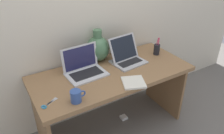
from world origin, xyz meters
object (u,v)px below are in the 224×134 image
(notebook_stack, at_px, (133,82))
(coffee_mug, at_px, (76,96))
(green_vase, at_px, (98,48))
(scissors, at_px, (47,105))
(power_brick, at_px, (124,117))
(laptop_left, at_px, (83,67))
(laptop_right, at_px, (126,55))
(pen_cup, at_px, (157,49))

(notebook_stack, height_order, coffee_mug, coffee_mug)
(notebook_stack, bearing_deg, green_vase, 96.44)
(scissors, xyz_separation_m, power_brick, (0.84, 0.21, -0.69))
(laptop_left, relative_size, laptop_right, 1.09)
(notebook_stack, bearing_deg, laptop_left, 127.73)
(pen_cup, xyz_separation_m, scissors, (-1.25, -0.23, -0.06))
(notebook_stack, bearing_deg, pen_cup, 31.51)
(laptop_left, relative_size, notebook_stack, 1.93)
(green_vase, relative_size, scissors, 2.28)
(coffee_mug, xyz_separation_m, pen_cup, (1.04, 0.30, 0.01))
(coffee_mug, bearing_deg, notebook_stack, -2.47)
(laptop_left, distance_m, notebook_stack, 0.48)
(green_vase, xyz_separation_m, scissors, (-0.66, -0.44, -0.13))
(laptop_right, bearing_deg, green_vase, 143.10)
(laptop_left, relative_size, green_vase, 1.13)
(pen_cup, bearing_deg, laptop_right, 174.54)
(laptop_right, bearing_deg, scissors, -163.16)
(green_vase, xyz_separation_m, pen_cup, (0.59, -0.20, -0.07))
(pen_cup, bearing_deg, green_vase, 160.96)
(laptop_left, distance_m, pen_cup, 0.82)
(laptop_left, relative_size, scissors, 2.57)
(notebook_stack, bearing_deg, coffee_mug, 177.53)
(laptop_left, xyz_separation_m, green_vase, (0.23, 0.15, 0.07))
(laptop_right, bearing_deg, laptop_left, 178.06)
(laptop_right, xyz_separation_m, power_brick, (-0.04, -0.06, -0.75))
(power_brick, bearing_deg, scissors, -165.84)
(green_vase, height_order, scissors, green_vase)
(coffee_mug, distance_m, power_brick, 1.01)
(laptop_right, distance_m, notebook_stack, 0.40)
(laptop_right, bearing_deg, power_brick, -127.91)
(laptop_left, relative_size, power_brick, 5.18)
(green_vase, bearing_deg, notebook_stack, -83.56)
(coffee_mug, xyz_separation_m, scissors, (-0.21, 0.07, -0.05))
(power_brick, bearing_deg, green_vase, 128.97)
(green_vase, relative_size, power_brick, 4.60)
(power_brick, bearing_deg, laptop_right, 52.09)
(laptop_right, height_order, pen_cup, laptop_right)
(laptop_right, distance_m, power_brick, 0.76)
(notebook_stack, distance_m, power_brick, 0.77)
(laptop_left, xyz_separation_m, scissors, (-0.43, -0.28, -0.06))
(scissors, height_order, power_brick, scissors)
(notebook_stack, height_order, pen_cup, pen_cup)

